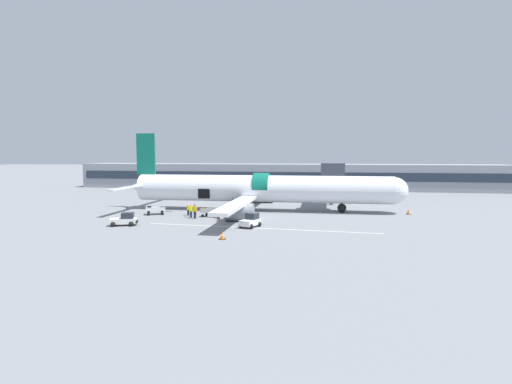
# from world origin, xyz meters

# --- Properties ---
(ground_plane) EXTENTS (500.00, 500.00, 0.00)m
(ground_plane) POSITION_xyz_m (0.00, 0.00, 0.00)
(ground_plane) COLOR slate
(apron_marking_line) EXTENTS (26.28, 2.06, 0.01)m
(apron_marking_line) POSITION_xyz_m (2.24, -6.70, 0.00)
(apron_marking_line) COLOR silver
(apron_marking_line) RESTS_ON ground_plane
(terminal_strip) EXTENTS (99.04, 9.98, 5.86)m
(terminal_strip) POSITION_xyz_m (0.00, 45.26, 2.93)
(terminal_strip) COLOR gray
(terminal_strip) RESTS_ON ground_plane
(jet_bridge_stub) EXTENTS (3.41, 13.15, 6.83)m
(jet_bridge_stub) POSITION_xyz_m (10.44, 14.59, 5.21)
(jet_bridge_stub) COLOR #4C4C51
(jet_bridge_stub) RESTS_ON ground_plane
(airplane) EXTENTS (40.77, 37.80, 11.25)m
(airplane) POSITION_xyz_m (-0.12, 7.12, 3.09)
(airplane) COLOR white
(airplane) RESTS_ON ground_plane
(baggage_tug_lead) EXTENTS (3.27, 2.40, 1.49)m
(baggage_tug_lead) POSITION_xyz_m (-13.24, -7.64, 0.64)
(baggage_tug_lead) COLOR silver
(baggage_tug_lead) RESTS_ON ground_plane
(baggage_tug_mid) EXTENTS (2.42, 2.96, 1.57)m
(baggage_tug_mid) POSITION_xyz_m (1.16, -6.17, 0.66)
(baggage_tug_mid) COLOR white
(baggage_tug_mid) RESTS_ON ground_plane
(baggage_cart_loading) EXTENTS (3.57, 1.97, 1.24)m
(baggage_cart_loading) POSITION_xyz_m (-5.25, 0.39, 0.58)
(baggage_cart_loading) COLOR silver
(baggage_cart_loading) RESTS_ON ground_plane
(baggage_cart_queued) EXTENTS (3.48, 2.55, 1.22)m
(baggage_cart_queued) POSITION_xyz_m (-13.22, 0.98, 0.57)
(baggage_cart_queued) COLOR silver
(baggage_cart_queued) RESTS_ON ground_plane
(ground_crew_loader_a) EXTENTS (0.40, 0.58, 1.68)m
(ground_crew_loader_a) POSITION_xyz_m (-7.69, -0.62, 0.88)
(ground_crew_loader_a) COLOR #1E2338
(ground_crew_loader_a) RESTS_ON ground_plane
(ground_crew_loader_b) EXTENTS (0.40, 0.54, 1.55)m
(ground_crew_loader_b) POSITION_xyz_m (-8.59, 0.87, 0.82)
(ground_crew_loader_b) COLOR black
(ground_crew_loader_b) RESTS_ON ground_plane
(ground_crew_driver) EXTENTS (0.64, 0.55, 1.85)m
(ground_crew_driver) POSITION_xyz_m (-6.89, -1.44, 0.97)
(ground_crew_driver) COLOR #1E2338
(ground_crew_driver) RESTS_ON ground_plane
(suitcase_on_tarmac_upright) EXTENTS (0.39, 0.20, 0.83)m
(suitcase_on_tarmac_upright) POSITION_xyz_m (-3.83, -1.47, 0.36)
(suitcase_on_tarmac_upright) COLOR #4C1E1E
(suitcase_on_tarmac_upright) RESTS_ON ground_plane
(safety_cone_nose) EXTENTS (0.60, 0.60, 0.74)m
(safety_cone_nose) POSITION_xyz_m (20.59, 6.82, 0.35)
(safety_cone_nose) COLOR black
(safety_cone_nose) RESTS_ON ground_plane
(safety_cone_engine_left) EXTENTS (0.63, 0.63, 0.72)m
(safety_cone_engine_left) POSITION_xyz_m (-0.37, -12.96, 0.34)
(safety_cone_engine_left) COLOR black
(safety_cone_engine_left) RESTS_ON ground_plane
(safety_cone_wingtip) EXTENTS (0.52, 0.52, 0.76)m
(safety_cone_wingtip) POSITION_xyz_m (0.27, -2.53, 0.36)
(safety_cone_wingtip) COLOR black
(safety_cone_wingtip) RESTS_ON ground_plane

